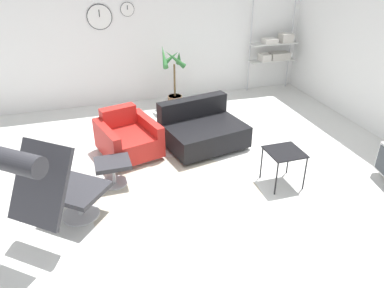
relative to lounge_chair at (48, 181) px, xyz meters
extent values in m
plane|color=silver|center=(1.72, 0.57, -0.73)|extent=(12.00, 12.00, 0.00)
cube|color=white|center=(1.72, 3.86, 0.67)|extent=(12.00, 0.06, 2.80)
cylinder|color=black|center=(0.98, 3.82, 0.98)|extent=(0.46, 0.01, 0.46)
cylinder|color=white|center=(0.98, 3.82, 0.98)|extent=(0.43, 0.02, 0.43)
cube|color=black|center=(0.98, 3.81, 1.04)|extent=(0.01, 0.01, 0.13)
cylinder|color=black|center=(1.49, 3.82, 1.09)|extent=(0.26, 0.01, 0.26)
cylinder|color=white|center=(1.49, 3.82, 1.09)|extent=(0.24, 0.02, 0.24)
cube|color=black|center=(1.49, 3.81, 1.13)|extent=(0.01, 0.01, 0.07)
cylinder|color=#BCB29E|center=(1.46, 0.26, -0.73)|extent=(2.19, 2.19, 0.01)
cylinder|color=#BCBCC1|center=(0.25, 0.30, -0.72)|extent=(0.62, 0.62, 0.02)
cylinder|color=#BCBCC1|center=(0.25, 0.30, -0.56)|extent=(0.06, 0.06, 0.30)
cube|color=#2D2D33|center=(0.25, 0.30, -0.37)|extent=(0.83, 0.83, 0.06)
cube|color=#2D2D33|center=(-0.06, -0.07, 0.03)|extent=(0.77, 0.75, 0.76)
cylinder|color=#2D2D33|center=(-0.19, -0.23, 0.40)|extent=(0.56, 0.52, 0.22)
cylinder|color=#BCBCC1|center=(0.72, 0.87, -0.72)|extent=(0.36, 0.36, 0.02)
cylinder|color=#BCBCC1|center=(0.72, 0.87, -0.57)|extent=(0.05, 0.05, 0.27)
cube|color=#2D2D33|center=(0.72, 0.87, -0.41)|extent=(0.47, 0.40, 0.06)
cube|color=silver|center=(1.05, 1.60, -0.70)|extent=(0.81, 0.86, 0.06)
cube|color=red|center=(1.05, 1.60, -0.51)|extent=(0.75, 0.99, 0.31)
cube|color=red|center=(0.96, 1.94, -0.21)|extent=(0.58, 0.31, 0.30)
cube|color=red|center=(1.37, 1.69, -0.43)|extent=(0.34, 0.89, 0.47)
cube|color=red|center=(0.72, 1.52, -0.43)|extent=(0.34, 0.89, 0.47)
cube|color=black|center=(2.23, 1.53, -0.70)|extent=(1.21, 1.00, 0.05)
cube|color=black|center=(2.23, 1.53, -0.51)|extent=(1.35, 1.16, 0.34)
cube|color=black|center=(2.16, 1.89, -0.19)|extent=(1.21, 0.43, 0.31)
cube|color=black|center=(2.89, 0.20, -0.24)|extent=(0.46, 0.46, 0.02)
cylinder|color=black|center=(2.68, -0.01, -0.49)|extent=(0.02, 0.02, 0.48)
cylinder|color=black|center=(3.09, -0.01, -0.49)|extent=(0.02, 0.02, 0.48)
cylinder|color=black|center=(2.68, 0.41, -0.49)|extent=(0.02, 0.02, 0.48)
cylinder|color=black|center=(3.09, 0.41, -0.49)|extent=(0.02, 0.02, 0.48)
cylinder|color=brown|center=(2.22, 3.24, -0.61)|extent=(0.28, 0.28, 0.24)
cylinder|color=#382819|center=(2.22, 3.24, -0.50)|extent=(0.26, 0.26, 0.02)
cylinder|color=brown|center=(2.22, 3.24, -0.17)|extent=(0.04, 0.04, 0.64)
cone|color=#2D6B33|center=(2.31, 3.22, 0.27)|extent=(0.15, 0.28, 0.31)
cone|color=#2D6B33|center=(2.20, 3.38, 0.24)|extent=(0.35, 0.14, 0.27)
cone|color=#2D6B33|center=(2.03, 3.25, 0.31)|extent=(0.14, 0.45, 0.40)
cone|color=#2D6B33|center=(2.19, 3.07, 0.30)|extent=(0.42, 0.16, 0.37)
cylinder|color=#BCBCC1|center=(4.01, 3.72, 0.29)|extent=(0.03, 0.03, 2.03)
cylinder|color=#BCBCC1|center=(4.98, 3.72, 0.29)|extent=(0.03, 0.03, 2.03)
cube|color=silver|center=(4.49, 3.60, -0.06)|extent=(1.02, 0.28, 0.02)
cube|color=silver|center=(4.49, 3.60, 0.30)|extent=(1.02, 0.28, 0.02)
cube|color=beige|center=(4.30, 3.59, 0.03)|extent=(0.21, 0.24, 0.14)
cube|color=silver|center=(4.39, 3.59, 0.37)|extent=(0.28, 0.24, 0.10)
cube|color=#B7B2A8|center=(4.66, 3.59, 0.03)|extent=(0.44, 0.24, 0.15)
cube|color=beige|center=(4.77, 3.59, 0.41)|extent=(0.26, 0.24, 0.18)
camera|label=1|loc=(0.46, -3.50, 2.14)|focal=35.00mm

